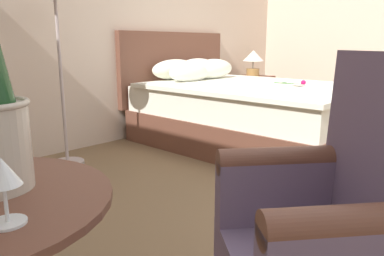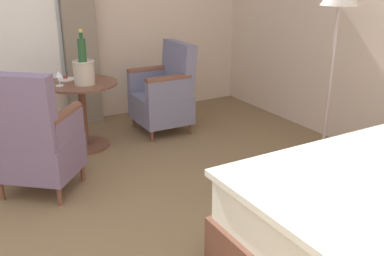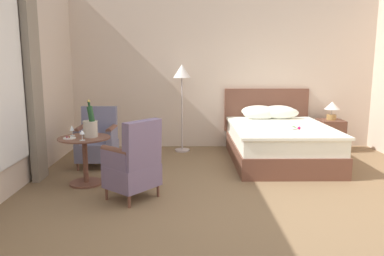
{
  "view_description": "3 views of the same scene",
  "coord_description": "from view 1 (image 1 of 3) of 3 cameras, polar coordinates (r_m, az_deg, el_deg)",
  "views": [
    {
      "loc": [
        -2.33,
        -0.06,
        1.02
      ],
      "look_at": [
        -0.71,
        1.45,
        0.52
      ],
      "focal_mm": 35.0,
      "sensor_mm": 36.0,
      "label": 1
    },
    {
      "loc": [
        1.89,
        -0.16,
        1.66
      ],
      "look_at": [
        -0.79,
        1.37,
        0.53
      ],
      "focal_mm": 40.0,
      "sensor_mm": 36.0,
      "label": 2
    },
    {
      "loc": [
        -0.69,
        -4.12,
        1.68
      ],
      "look_at": [
        -0.63,
        1.62,
        0.66
      ],
      "focal_mm": 35.0,
      "sensor_mm": 36.0,
      "label": 3
    }
  ],
  "objects": [
    {
      "name": "bed",
      "position": [
        3.94,
        8.04,
        2.78
      ],
      "size": [
        1.65,
        2.27,
        1.16
      ],
      "color": "brown",
      "rests_on": "ground"
    },
    {
      "name": "nightstand",
      "position": [
        5.29,
        9.12,
        4.63
      ],
      "size": [
        0.47,
        0.46,
        0.59
      ],
      "color": "brown",
      "rests_on": "ground"
    },
    {
      "name": "bedside_lamp",
      "position": [
        5.25,
        9.32,
        10.29
      ],
      "size": [
        0.28,
        0.28,
        0.35
      ],
      "color": "#A27941",
      "rests_on": "nightstand"
    },
    {
      "name": "floor_lamp_brass",
      "position": [
        3.3,
        -20.12,
        17.83
      ],
      "size": [
        0.32,
        0.32,
        1.63
      ],
      "color": "#BEADAC",
      "rests_on": "ground"
    },
    {
      "name": "wine_glass_near_edge",
      "position": [
        0.83,
        -26.88,
        -6.7
      ],
      "size": [
        0.07,
        0.07,
        0.14
      ],
      "color": "white",
      "rests_on": "side_table_round"
    },
    {
      "name": "armchair_facing_bed",
      "position": [
        1.2,
        20.84,
        -16.64
      ],
      "size": [
        0.75,
        0.75,
        1.0
      ],
      "color": "brown",
      "rests_on": "ground"
    }
  ]
}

